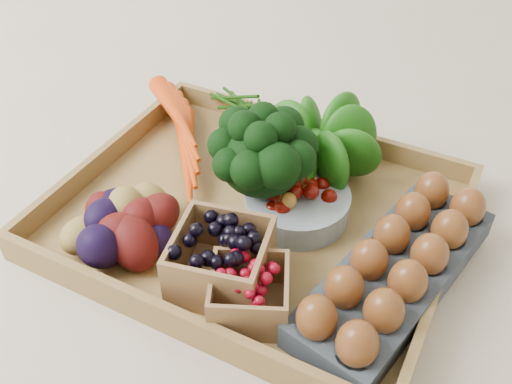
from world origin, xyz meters
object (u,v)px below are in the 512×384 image
at_px(egg_carton, 395,276).
at_px(cherry_bowl, 297,204).
at_px(broccoli, 262,177).
at_px(tray, 256,219).

bearing_deg(egg_carton, cherry_bowl, 170.48).
relative_size(broccoli, egg_carton, 0.46).
xyz_separation_m(broccoli, cherry_bowl, (0.05, 0.01, -0.04)).
xyz_separation_m(cherry_bowl, egg_carton, (0.17, -0.07, -0.00)).
height_order(tray, egg_carton, egg_carton).
relative_size(tray, cherry_bowl, 3.62).
bearing_deg(broccoli, cherry_bowl, 13.58).
height_order(tray, cherry_bowl, cherry_bowl).
height_order(broccoli, egg_carton, broccoli).
relative_size(tray, broccoli, 3.57).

